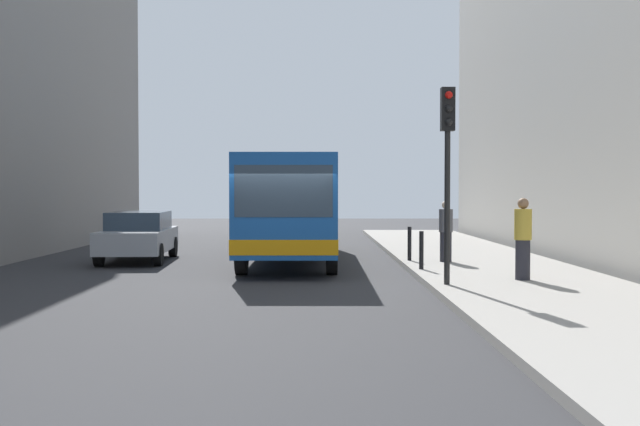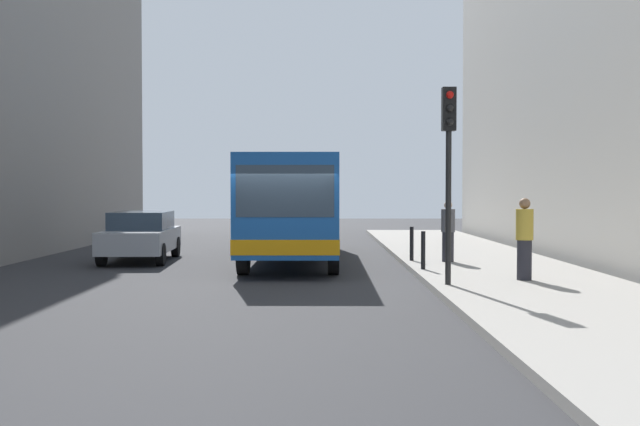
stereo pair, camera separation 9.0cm
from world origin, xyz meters
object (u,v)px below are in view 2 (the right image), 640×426
object	(u,v)px
traffic_light	(447,147)
bollard_mid	(410,244)
bus	(292,203)
car_beside_bus	(139,235)
pedestrian_mid_sidewalk	(446,231)
pedestrian_near_signal	(522,239)
bollard_near	(421,250)
car_behind_bus	(301,222)

from	to	relation	value
traffic_light	bollard_mid	world-z (taller)	traffic_light
bus	car_beside_bus	xyz separation A→B (m)	(-4.59, -0.27, -0.94)
traffic_light	pedestrian_mid_sidewalk	xyz separation A→B (m)	(0.85, 5.13, -2.02)
bus	pedestrian_mid_sidewalk	bearing A→B (deg)	154.24
bus	pedestrian_mid_sidewalk	world-z (taller)	bus
pedestrian_near_signal	pedestrian_mid_sidewalk	world-z (taller)	pedestrian_near_signal
pedestrian_mid_sidewalk	bollard_mid	bearing A→B (deg)	-166.80
bollard_near	pedestrian_near_signal	world-z (taller)	pedestrian_near_signal
bus	pedestrian_near_signal	xyz separation A→B (m)	(5.26, -6.41, -0.67)
bus	pedestrian_mid_sidewalk	size ratio (longest dim) A/B	6.57
bollard_near	pedestrian_near_signal	xyz separation A→B (m)	(1.91, -2.30, 0.43)
car_behind_bus	bollard_near	distance (m)	13.95
bollard_mid	bollard_near	bearing A→B (deg)	-90.00
car_behind_bus	traffic_light	xyz separation A→B (m)	(3.40, -16.68, 2.22)
bus	bollard_mid	xyz separation A→B (m)	(3.35, -1.72, -1.10)
traffic_light	pedestrian_mid_sidewalk	world-z (taller)	traffic_light
bollard_mid	bus	bearing A→B (deg)	152.75
bus	bollard_mid	world-z (taller)	bus
car_behind_bus	pedestrian_near_signal	world-z (taller)	pedestrian_near_signal
bollard_near	pedestrian_near_signal	bearing A→B (deg)	-50.26
bus	pedestrian_near_signal	world-z (taller)	bus
car_behind_bus	bollard_near	bearing A→B (deg)	101.61
car_beside_bus	traffic_light	bearing A→B (deg)	136.28
traffic_light	pedestrian_near_signal	distance (m)	2.79
car_beside_bus	traffic_light	distance (m)	10.87
traffic_light	pedestrian_near_signal	xyz separation A→B (m)	(1.81, 0.83, -1.95)
traffic_light	bollard_near	bearing A→B (deg)	91.83
pedestrian_near_signal	traffic_light	bearing A→B (deg)	101.89
bus	bollard_mid	size ratio (longest dim) A/B	11.61
traffic_light	car_behind_bus	bearing A→B (deg)	101.51
car_behind_bus	bollard_near	size ratio (longest dim) A/B	4.70
car_behind_bus	bollard_mid	world-z (taller)	car_behind_bus
bollard_mid	pedestrian_mid_sidewalk	bearing A→B (deg)	-21.82
bollard_near	traffic_light	bearing A→B (deg)	-88.17
pedestrian_near_signal	bus	bearing A→B (deg)	26.68
car_behind_bus	pedestrian_mid_sidewalk	distance (m)	12.30
pedestrian_near_signal	pedestrian_mid_sidewalk	size ratio (longest dim) A/B	1.07
traffic_light	pedestrian_mid_sidewalk	size ratio (longest dim) A/B	2.44
pedestrian_mid_sidewalk	car_behind_bus	bearing A→B (deg)	145.24
bollard_near	bollard_mid	bearing A→B (deg)	90.00
pedestrian_near_signal	pedestrian_mid_sidewalk	distance (m)	4.41
pedestrian_mid_sidewalk	bus	bearing A→B (deg)	-171.06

